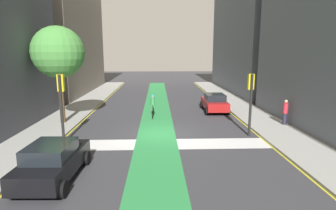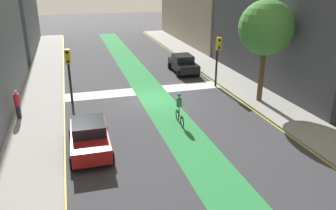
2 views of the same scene
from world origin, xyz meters
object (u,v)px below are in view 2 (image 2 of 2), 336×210
(traffic_signal_near_right, at_px, (69,66))
(car_red_right_far, at_px, (90,137))
(pedestrian_sidewalk_right_a, at_px, (17,104))
(cyclist_in_lane, at_px, (179,108))
(traffic_signal_near_left, at_px, (218,52))
(street_tree_near, at_px, (266,28))
(car_black_left_near, at_px, (183,64))

(traffic_signal_near_right, height_order, car_red_right_far, traffic_signal_near_right)
(car_red_right_far, bearing_deg, pedestrian_sidewalk_right_a, -53.33)
(traffic_signal_near_right, bearing_deg, cyclist_in_lane, 140.53)
(traffic_signal_near_right, xyz_separation_m, cyclist_in_lane, (-6.08, 5.01, -1.73))
(traffic_signal_near_left, height_order, car_red_right_far, traffic_signal_near_left)
(traffic_signal_near_right, bearing_deg, street_tree_near, 166.07)
(traffic_signal_near_right, distance_m, pedestrian_sidewalk_right_a, 4.05)
(traffic_signal_near_left, bearing_deg, pedestrian_sidewalk_right_a, 11.38)
(street_tree_near, bearing_deg, traffic_signal_near_right, -13.93)
(traffic_signal_near_right, relative_size, car_black_left_near, 0.90)
(car_red_right_far, height_order, pedestrian_sidewalk_right_a, pedestrian_sidewalk_right_a)
(street_tree_near, bearing_deg, cyclist_in_lane, 16.36)
(car_black_left_near, bearing_deg, traffic_signal_near_right, 30.18)
(traffic_signal_near_right, xyz_separation_m, street_tree_near, (-12.54, 3.11, 2.40))
(traffic_signal_near_left, bearing_deg, street_tree_near, 109.45)
(pedestrian_sidewalk_right_a, bearing_deg, car_black_left_near, -149.67)
(car_black_left_near, distance_m, cyclist_in_lane, 11.45)
(car_black_left_near, relative_size, cyclist_in_lane, 2.29)
(pedestrian_sidewalk_right_a, bearing_deg, traffic_signal_near_left, -168.62)
(car_black_left_near, bearing_deg, pedestrian_sidewalk_right_a, 30.33)
(traffic_signal_near_left, xyz_separation_m, street_tree_near, (-1.44, 4.09, 2.34))
(car_black_left_near, xyz_separation_m, pedestrian_sidewalk_right_a, (13.10, 7.67, 0.25))
(cyclist_in_lane, relative_size, street_tree_near, 0.27)
(traffic_signal_near_left, height_order, car_black_left_near, traffic_signal_near_left)
(cyclist_in_lane, bearing_deg, car_red_right_far, 21.31)
(traffic_signal_near_right, relative_size, car_red_right_far, 0.91)
(car_red_right_far, relative_size, street_tree_near, 0.62)
(traffic_signal_near_right, distance_m, cyclist_in_lane, 8.06)
(traffic_signal_near_right, relative_size, traffic_signal_near_left, 0.98)
(cyclist_in_lane, bearing_deg, street_tree_near, -163.64)
(car_red_right_far, xyz_separation_m, cyclist_in_lane, (-5.37, -2.10, 0.17))
(pedestrian_sidewalk_right_a, distance_m, street_tree_near, 16.27)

